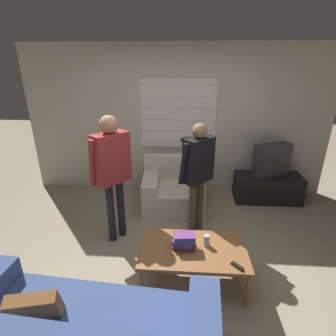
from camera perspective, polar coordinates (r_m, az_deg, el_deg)
ground_plane at (r=3.33m, az=0.09°, el=-20.34°), size 16.00×16.00×0.00m
wall_back at (r=4.59m, az=1.81°, el=9.89°), size 5.20×0.08×2.55m
armchair_beige at (r=4.35m, az=1.02°, el=-4.57°), size 1.01×0.97×0.79m
coffee_table at (r=2.92m, az=5.50°, el=-17.63°), size 1.12×0.66×0.43m
tv_stand at (r=4.85m, az=20.80°, el=-4.06°), size 1.10×0.47×0.46m
tv at (r=4.66m, az=21.62°, el=1.63°), size 0.65×0.41×0.56m
person_left_standing at (r=3.31m, az=-12.18°, el=0.82°), size 0.51×0.81×1.68m
person_right_standing at (r=3.44m, az=6.42°, el=0.28°), size 0.48×0.79×1.55m
book_stack at (r=2.84m, az=3.44°, el=-15.61°), size 0.24×0.18×0.17m
soda_can at (r=2.92m, az=8.41°, el=-15.33°), size 0.07×0.07×0.13m
spare_remote at (r=2.75m, az=14.84°, el=-19.96°), size 0.12×0.12×0.02m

